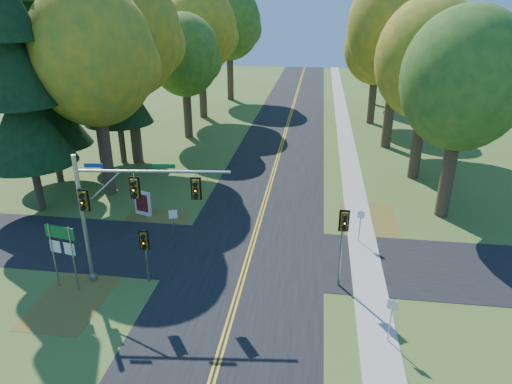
# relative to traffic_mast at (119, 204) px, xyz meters

# --- Properties ---
(ground) EXTENTS (160.00, 160.00, 0.00)m
(ground) POSITION_rel_traffic_mast_xyz_m (5.54, 1.26, -4.16)
(ground) COLOR #3C571E
(ground) RESTS_ON ground
(road_main) EXTENTS (8.00, 160.00, 0.02)m
(road_main) POSITION_rel_traffic_mast_xyz_m (5.54, 1.26, -4.15)
(road_main) COLOR black
(road_main) RESTS_ON ground
(road_cross) EXTENTS (60.00, 6.00, 0.02)m
(road_cross) POSITION_rel_traffic_mast_xyz_m (5.54, 3.26, -4.15)
(road_cross) COLOR black
(road_cross) RESTS_ON ground
(centerline_left) EXTENTS (0.10, 160.00, 0.01)m
(centerline_left) POSITION_rel_traffic_mast_xyz_m (5.44, 1.26, -4.14)
(centerline_left) COLOR gold
(centerline_left) RESTS_ON road_main
(centerline_right) EXTENTS (0.10, 160.00, 0.01)m
(centerline_right) POSITION_rel_traffic_mast_xyz_m (5.64, 1.26, -4.14)
(centerline_right) COLOR gold
(centerline_right) RESTS_ON road_main
(sidewalk_east) EXTENTS (1.60, 160.00, 0.06)m
(sidewalk_east) POSITION_rel_traffic_mast_xyz_m (11.74, 1.26, -4.13)
(sidewalk_east) COLOR #9E998E
(sidewalk_east) RESTS_ON ground
(leaf_patch_w_near) EXTENTS (4.00, 6.00, 0.00)m
(leaf_patch_w_near) POSITION_rel_traffic_mast_xyz_m (-0.96, 5.26, -4.16)
(leaf_patch_w_near) COLOR brown
(leaf_patch_w_near) RESTS_ON ground
(leaf_patch_e) EXTENTS (3.50, 8.00, 0.00)m
(leaf_patch_e) POSITION_rel_traffic_mast_xyz_m (12.34, 7.26, -4.16)
(leaf_patch_e) COLOR brown
(leaf_patch_e) RESTS_ON ground
(leaf_patch_w_far) EXTENTS (3.00, 5.00, 0.00)m
(leaf_patch_w_far) POSITION_rel_traffic_mast_xyz_m (-1.96, -1.74, -4.16)
(leaf_patch_w_far) COLOR brown
(leaf_patch_w_far) RESTS_ON ground
(tree_w_a) EXTENTS (8.00, 8.00, 14.15)m
(tree_w_a) POSITION_rel_traffic_mast_xyz_m (-5.59, 10.64, 5.32)
(tree_w_a) COLOR #38281C
(tree_w_a) RESTS_ON ground
(tree_e_a) EXTENTS (7.20, 7.20, 12.73)m
(tree_e_a) POSITION_rel_traffic_mast_xyz_m (17.10, 10.03, 4.37)
(tree_e_a) COLOR #38281C
(tree_e_a) RESTS_ON ground
(tree_w_b) EXTENTS (8.60, 8.60, 15.38)m
(tree_w_b) POSITION_rel_traffic_mast_xyz_m (-6.18, 17.55, 6.20)
(tree_w_b) COLOR #38281C
(tree_w_b) RESTS_ON ground
(tree_e_b) EXTENTS (7.60, 7.60, 13.33)m
(tree_e_b) POSITION_rel_traffic_mast_xyz_m (16.51, 16.84, 4.73)
(tree_e_b) COLOR #38281C
(tree_e_b) RESTS_ON ground
(tree_w_c) EXTENTS (6.80, 6.80, 11.91)m
(tree_w_c) POSITION_rel_traffic_mast_xyz_m (-4.00, 25.73, 3.78)
(tree_w_c) COLOR #38281C
(tree_w_c) RESTS_ON ground
(tree_e_c) EXTENTS (8.80, 8.80, 15.79)m
(tree_e_c) POSITION_rel_traffic_mast_xyz_m (15.42, 24.95, 6.50)
(tree_e_c) COLOR #38281C
(tree_e_c) RESTS_ON ground
(tree_w_d) EXTENTS (8.20, 8.20, 14.56)m
(tree_w_d) POSITION_rel_traffic_mast_xyz_m (-4.59, 34.44, 5.62)
(tree_w_d) COLOR #38281C
(tree_w_d) RESTS_ON ground
(tree_e_d) EXTENTS (7.00, 7.00, 12.32)m
(tree_e_d) POSITION_rel_traffic_mast_xyz_m (14.80, 34.13, 4.07)
(tree_e_d) COLOR #38281C
(tree_e_d) RESTS_ON ground
(tree_w_e) EXTENTS (8.40, 8.40, 14.97)m
(tree_w_e) POSITION_rel_traffic_mast_xyz_m (-3.39, 45.35, 5.91)
(tree_w_e) COLOR #38281C
(tree_w_e) RESTS_ON ground
(tree_e_e) EXTENTS (7.80, 7.80, 13.74)m
(tree_e_e) POSITION_rel_traffic_mast_xyz_m (16.01, 44.84, 5.03)
(tree_e_e) COLOR #38281C
(tree_e_e) RESTS_ON ground
(pine_a) EXTENTS (5.60, 5.60, 19.48)m
(pine_a) POSITION_rel_traffic_mast_xyz_m (-8.96, 7.26, 5.02)
(pine_a) COLOR #38281C
(pine_a) RESTS_ON ground
(pine_b) EXTENTS (5.60, 5.60, 17.31)m
(pine_b) POSITION_rel_traffic_mast_xyz_m (-10.46, 12.26, 4.00)
(pine_b) COLOR #38281C
(pine_b) RESTS_ON ground
(pine_c) EXTENTS (5.60, 5.60, 20.56)m
(pine_c) POSITION_rel_traffic_mast_xyz_m (-7.46, 17.26, 5.53)
(pine_c) COLOR #38281C
(pine_c) RESTS_ON ground
(traffic_mast) EXTENTS (7.11, 1.21, 6.48)m
(traffic_mast) POSITION_rel_traffic_mast_xyz_m (0.00, 0.00, 0.00)
(traffic_mast) COLOR #999DA1
(traffic_mast) RESTS_ON ground
(east_signal_pole) EXTENTS (0.48, 0.55, 4.11)m
(east_signal_pole) POSITION_rel_traffic_mast_xyz_m (10.26, 0.87, -1.05)
(east_signal_pole) COLOR gray
(east_signal_pole) RESTS_ON ground
(ped_signal_pole) EXTENTS (0.45, 0.53, 2.90)m
(ped_signal_pole) POSITION_rel_traffic_mast_xyz_m (1.08, -0.08, -2.01)
(ped_signal_pole) COLOR gray
(ped_signal_pole) RESTS_ON ground
(route_sign_cluster) EXTENTS (1.56, 0.34, 3.38)m
(route_sign_cluster) POSITION_rel_traffic_mast_xyz_m (-2.56, -0.95, -1.78)
(route_sign_cluster) COLOR gray
(route_sign_cluster) RESTS_ON ground
(info_kiosk) EXTENTS (1.17, 0.51, 1.63)m
(info_kiosk) POSITION_rel_traffic_mast_xyz_m (-1.97, 7.36, -3.35)
(info_kiosk) COLOR silver
(info_kiosk) RESTS_ON ground
(reg_sign_e_north) EXTENTS (0.39, 0.07, 2.03)m
(reg_sign_e_north) POSITION_rel_traffic_mast_xyz_m (11.51, 5.48, -2.77)
(reg_sign_e_north) COLOR gray
(reg_sign_e_north) RESTS_ON ground
(reg_sign_e_south) EXTENTS (0.38, 0.17, 2.08)m
(reg_sign_e_south) POSITION_rel_traffic_mast_xyz_m (12.11, -2.75, -2.74)
(reg_sign_e_south) COLOR gray
(reg_sign_e_south) RESTS_ON ground
(reg_sign_w) EXTENTS (0.45, 0.17, 2.40)m
(reg_sign_w) POSITION_rel_traffic_mast_xyz_m (1.34, 3.47, -2.52)
(reg_sign_w) COLOR gray
(reg_sign_w) RESTS_ON ground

